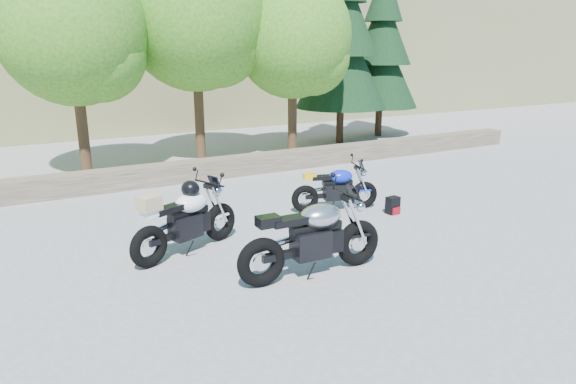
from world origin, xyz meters
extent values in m
plane|color=gray|center=(0.00, 0.00, 0.00)|extent=(90.00, 90.00, 0.00)
cube|color=#4F4334|center=(0.00, 5.50, 0.25)|extent=(22.00, 0.55, 0.50)
cylinder|color=#382314|center=(-2.50, 7.20, 1.51)|extent=(0.28, 0.28, 3.02)
sphere|color=#1F7219|center=(-2.50, 7.20, 3.78)|extent=(3.67, 3.67, 3.67)
sphere|color=#1F7219|center=(-2.00, 6.90, 3.13)|extent=(2.38, 2.38, 2.38)
cylinder|color=#382314|center=(0.80, 7.60, 1.68)|extent=(0.28, 0.28, 3.36)
sphere|color=#1F7219|center=(0.80, 7.60, 4.20)|extent=(4.08, 4.08, 4.08)
sphere|color=#1F7219|center=(1.30, 7.30, 3.48)|extent=(2.64, 2.64, 2.64)
cylinder|color=#382314|center=(3.60, 7.00, 1.46)|extent=(0.28, 0.28, 2.91)
sphere|color=#1F7219|center=(3.60, 7.00, 3.64)|extent=(3.54, 3.54, 3.54)
sphere|color=#1F7219|center=(4.10, 6.70, 3.02)|extent=(2.29, 2.29, 2.29)
cylinder|color=#382314|center=(6.20, 8.20, 1.08)|extent=(0.26, 0.26, 2.16)
cone|color=black|center=(6.20, 8.20, 2.88)|extent=(3.17, 3.17, 3.24)
cone|color=black|center=(6.20, 8.20, 4.46)|extent=(2.45, 2.45, 2.88)
cylinder|color=#382314|center=(8.40, 8.80, 0.96)|extent=(0.26, 0.26, 1.92)
cone|color=black|center=(8.40, 8.80, 2.56)|extent=(2.82, 2.82, 2.88)
cone|color=black|center=(8.40, 8.80, 3.97)|extent=(2.18, 2.18, 2.56)
torus|color=black|center=(0.42, -0.90, 0.37)|extent=(0.74, 0.20, 0.74)
torus|color=black|center=(-1.24, -0.86, 0.37)|extent=(0.74, 0.20, 0.74)
cylinder|color=silver|center=(0.42, -0.90, 0.37)|extent=(0.25, 0.05, 0.25)
cylinder|color=silver|center=(-1.24, -0.86, 0.37)|extent=(0.25, 0.05, 0.25)
cube|color=black|center=(-0.43, -0.88, 0.51)|extent=(0.56, 0.36, 0.41)
cube|color=black|center=(-0.35, -0.88, 0.76)|extent=(0.81, 0.20, 0.11)
ellipsoid|color=#AEAFB3|center=(-0.27, -0.88, 0.92)|extent=(0.67, 0.46, 0.35)
cube|color=black|center=(-0.78, -0.87, 0.92)|extent=(0.58, 0.27, 0.10)
cube|color=black|center=(-1.12, -0.86, 0.97)|extent=(0.33, 0.24, 0.15)
cylinder|color=black|center=(0.19, -0.89, 1.18)|extent=(0.05, 0.76, 0.04)
sphere|color=silver|center=(0.37, -0.90, 0.99)|extent=(0.21, 0.21, 0.21)
torus|color=black|center=(-1.08, 1.16, 0.34)|extent=(0.69, 0.42, 0.67)
torus|color=black|center=(-2.48, 0.57, 0.34)|extent=(0.69, 0.42, 0.67)
cylinder|color=silver|center=(-1.08, 1.16, 0.34)|extent=(0.23, 0.13, 0.23)
cylinder|color=silver|center=(-2.48, 0.57, 0.34)|extent=(0.23, 0.13, 0.23)
cube|color=black|center=(-1.80, 0.86, 0.46)|extent=(0.59, 0.49, 0.38)
cube|color=black|center=(-1.73, 0.89, 0.69)|extent=(0.74, 0.44, 0.11)
ellipsoid|color=white|center=(-1.66, 0.91, 0.84)|extent=(0.72, 0.61, 0.32)
cube|color=black|center=(-2.09, 0.73, 0.84)|extent=(0.58, 0.42, 0.09)
cube|color=white|center=(-2.38, 0.61, 0.88)|extent=(0.35, 0.31, 0.14)
cylinder|color=black|center=(-1.28, 1.08, 1.08)|extent=(0.30, 0.65, 0.03)
sphere|color=silver|center=(-1.12, 1.14, 0.91)|extent=(0.19, 0.19, 0.19)
ellipsoid|color=black|center=(-1.66, 0.91, 1.07)|extent=(0.39, 0.40, 0.28)
cube|color=tan|center=(-2.42, 0.60, 1.03)|extent=(0.40, 0.37, 0.21)
torus|color=black|center=(2.30, 1.48, 0.29)|extent=(0.60, 0.29, 0.58)
torus|color=black|center=(1.04, 1.81, 0.29)|extent=(0.60, 0.29, 0.58)
cylinder|color=silver|center=(2.30, 1.48, 0.29)|extent=(0.20, 0.09, 0.20)
cylinder|color=silver|center=(1.04, 1.81, 0.29)|extent=(0.20, 0.09, 0.20)
cube|color=black|center=(1.65, 1.65, 0.40)|extent=(0.49, 0.37, 0.33)
cube|color=black|center=(1.71, 1.63, 0.60)|extent=(0.65, 0.30, 0.09)
ellipsoid|color=#0E22D3|center=(1.77, 1.62, 0.72)|extent=(0.59, 0.47, 0.28)
cube|color=black|center=(1.39, 1.72, 0.72)|extent=(0.49, 0.31, 0.08)
cube|color=yellow|center=(1.13, 1.79, 0.76)|extent=(0.29, 0.24, 0.12)
cylinder|color=black|center=(2.12, 1.52, 0.93)|extent=(0.18, 0.58, 0.03)
sphere|color=silver|center=(2.26, 1.48, 0.78)|extent=(0.16, 0.16, 0.16)
cube|color=black|center=(2.58, 0.88, 0.18)|extent=(0.28, 0.21, 0.35)
cube|color=maroon|center=(2.60, 0.77, 0.08)|extent=(0.21, 0.06, 0.15)
camera|label=1|loc=(-4.11, -6.96, 3.31)|focal=32.00mm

